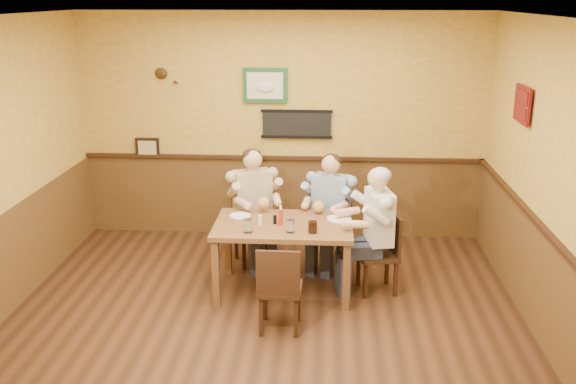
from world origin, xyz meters
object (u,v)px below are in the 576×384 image
at_px(cola_tumbler, 313,227).
at_px(salt_shaker, 260,220).
at_px(diner_blue_polo, 331,216).
at_px(water_glass_left, 248,226).
at_px(chair_back_left, 253,228).
at_px(diner_tan_shirt, 253,213).
at_px(pepper_shaker, 275,220).
at_px(hot_sauce_bottle, 281,216).
at_px(diner_white_elder, 378,237).
at_px(water_glass_mid, 291,226).
at_px(dining_table, 283,232).
at_px(chair_near_side, 280,287).
at_px(chair_right_end, 377,253).
at_px(chair_back_right, 330,231).

height_order(cola_tumbler, salt_shaker, cola_tumbler).
distance_m(diner_blue_polo, water_glass_left, 1.29).
bearing_deg(chair_back_left, cola_tumbler, -77.70).
bearing_deg(water_glass_left, cola_tumbler, 2.37).
xyz_separation_m(diner_tan_shirt, pepper_shaker, (0.32, -0.74, 0.19)).
xyz_separation_m(hot_sauce_bottle, salt_shaker, (-0.21, -0.00, -0.04)).
distance_m(diner_white_elder, salt_shaker, 1.22).
height_order(chair_back_left, pepper_shaker, chair_back_left).
bearing_deg(pepper_shaker, water_glass_mid, -53.12).
height_order(diner_white_elder, cola_tumbler, diner_white_elder).
bearing_deg(salt_shaker, water_glass_left, -112.92).
relative_size(dining_table, hot_sauce_bottle, 7.61).
height_order(water_glass_mid, hot_sauce_bottle, hot_sauce_bottle).
height_order(diner_white_elder, hot_sauce_bottle, diner_white_elder).
height_order(dining_table, water_glass_left, water_glass_left).
bearing_deg(chair_near_side, chair_right_end, -136.50).
distance_m(diner_blue_polo, salt_shaker, 1.07).
xyz_separation_m(water_glass_left, cola_tumbler, (0.63, 0.03, -0.01)).
bearing_deg(water_glass_mid, dining_table, 109.53).
bearing_deg(water_glass_mid, diner_tan_shirt, 116.75).
distance_m(diner_white_elder, cola_tumbler, 0.76).
bearing_deg(diner_tan_shirt, pepper_shaker, -90.53).
bearing_deg(chair_back_right, chair_back_left, -161.24).
relative_size(diner_tan_shirt, diner_blue_polo, 1.03).
bearing_deg(water_glass_left, pepper_shaker, 46.69).
distance_m(chair_near_side, cola_tumbler, 0.72).
bearing_deg(water_glass_mid, hot_sauce_bottle, 119.63).
relative_size(chair_right_end, diner_blue_polo, 0.71).
distance_m(diner_tan_shirt, cola_tumbler, 1.22).
height_order(chair_near_side, diner_tan_shirt, diner_tan_shirt).
bearing_deg(dining_table, salt_shaker, -167.40).
xyz_separation_m(chair_right_end, water_glass_left, (-1.30, -0.34, 0.40)).
xyz_separation_m(chair_right_end, pepper_shaker, (-1.05, -0.08, 0.38)).
height_order(cola_tumbler, hot_sauce_bottle, hot_sauce_bottle).
relative_size(chair_back_left, water_glass_left, 6.42).
bearing_deg(diner_tan_shirt, diner_blue_polo, -24.65).
xyz_separation_m(chair_back_left, salt_shaker, (0.17, -0.78, 0.38)).
bearing_deg(pepper_shaker, chair_back_left, 113.13).
height_order(chair_near_side, diner_blue_polo, diner_blue_polo).
bearing_deg(chair_right_end, hot_sauce_bottle, -94.74).
bearing_deg(hot_sauce_bottle, diner_tan_shirt, 116.00).
xyz_separation_m(chair_back_right, diner_tan_shirt, (-0.89, 0.02, 0.19)).
xyz_separation_m(dining_table, water_glass_left, (-0.33, -0.27, 0.16)).
height_order(water_glass_left, hot_sauce_bottle, hot_sauce_bottle).
distance_m(water_glass_mid, salt_shaker, 0.38).
distance_m(salt_shaker, pepper_shaker, 0.15).
relative_size(dining_table, diner_tan_shirt, 1.16).
distance_m(water_glass_mid, hot_sauce_bottle, 0.23).
bearing_deg(diner_white_elder, water_glass_mid, -81.90).
bearing_deg(water_glass_left, dining_table, 39.95).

